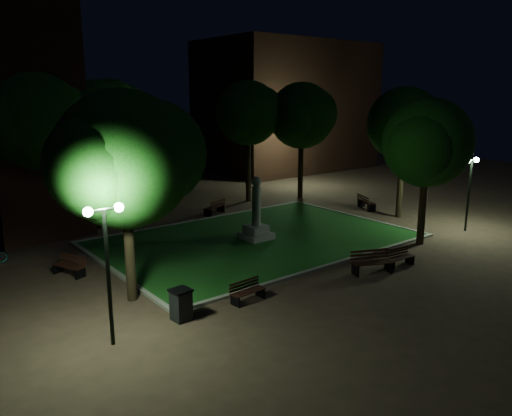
{
  "coord_description": "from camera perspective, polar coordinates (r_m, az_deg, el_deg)",
  "views": [
    {
      "loc": [
        -15.11,
        -17.18,
        7.33
      ],
      "look_at": [
        -0.8,
        1.0,
        1.97
      ],
      "focal_mm": 35.0,
      "sensor_mm": 36.0,
      "label": 1
    }
  ],
  "objects": [
    {
      "name": "tree_east",
      "position": [
        30.62,
        16.7,
        9.19
      ],
      "size": [
        5.24,
        4.28,
        7.71
      ],
      "color": "black",
      "rests_on": "ground"
    },
    {
      "name": "bench_left_side",
      "position": [
        21.98,
        -20.48,
        -6.24
      ],
      "size": [
        1.05,
        1.58,
        0.82
      ],
      "rotation": [
        0.0,
        0.0,
        -1.18
      ],
      "color": "black",
      "rests_on": "ground"
    },
    {
      "name": "bench_near_right",
      "position": [
        22.58,
        16.08,
        -5.47
      ],
      "size": [
        1.43,
        0.61,
        0.76
      ],
      "rotation": [
        0.0,
        0.0,
        -0.1
      ],
      "color": "black",
      "rests_on": "ground"
    },
    {
      "name": "monument",
      "position": [
        25.23,
        0.03,
        -1.59
      ],
      "size": [
        1.4,
        1.4,
        3.2
      ],
      "color": "gray",
      "rests_on": "lawn"
    },
    {
      "name": "ground",
      "position": [
        24.02,
        2.99,
        -4.75
      ],
      "size": [
        80.0,
        80.0,
        0.0
      ],
      "primitive_type": "plane",
      "color": "#443125"
    },
    {
      "name": "tree_north_wl",
      "position": [
        28.21,
        -17.9,
        8.96
      ],
      "size": [
        5.83,
        4.76,
        8.01
      ],
      "color": "black",
      "rests_on": "ground"
    },
    {
      "name": "lawn",
      "position": [
        25.48,
        0.03,
        -3.59
      ],
      "size": [
        15.0,
        10.0,
        0.08
      ],
      "primitive_type": "cube",
      "color": "#174B17",
      "rests_on": "ground"
    },
    {
      "name": "tree_ne",
      "position": [
        35.22,
        5.38,
        10.47
      ],
      "size": [
        5.61,
        4.58,
        8.08
      ],
      "color": "black",
      "rests_on": "ground"
    },
    {
      "name": "building_far",
      "position": [
        49.8,
        3.55,
        11.49
      ],
      "size": [
        16.0,
        10.0,
        12.0
      ],
      "primitive_type": "cube",
      "color": "#422115",
      "rests_on": "ground"
    },
    {
      "name": "tree_west",
      "position": [
        17.67,
        -14.5,
        5.41
      ],
      "size": [
        5.88,
        4.8,
        7.51
      ],
      "color": "black",
      "rests_on": "ground"
    },
    {
      "name": "bench_far_side",
      "position": [
        30.81,
        -4.69,
        0.04
      ],
      "size": [
        1.73,
        1.16,
        0.9
      ],
      "rotation": [
        0.0,
        0.0,
        3.54
      ],
      "color": "black",
      "rests_on": "ground"
    },
    {
      "name": "lamppost_sw",
      "position": [
        14.9,
        -16.73,
        -4.4
      ],
      "size": [
        1.18,
        0.28,
        4.28
      ],
      "color": "black",
      "rests_on": "ground"
    },
    {
      "name": "tree_nw",
      "position": [
        27.17,
        -23.92,
        9.1
      ],
      "size": [
        6.32,
        5.16,
        8.57
      ],
      "color": "black",
      "rests_on": "ground"
    },
    {
      "name": "tree_far_north",
      "position": [
        33.35,
        -16.17,
        10.35
      ],
      "size": [
        5.26,
        4.3,
        8.22
      ],
      "color": "black",
      "rests_on": "ground"
    },
    {
      "name": "tree_north_er",
      "position": [
        33.98,
        -0.76,
        10.79
      ],
      "size": [
        5.3,
        4.32,
        8.17
      ],
      "color": "black",
      "rests_on": "ground"
    },
    {
      "name": "trash_bin",
      "position": [
        16.87,
        -8.57,
        -10.84
      ],
      "size": [
        0.68,
        0.68,
        1.07
      ],
      "color": "black",
      "rests_on": "ground"
    },
    {
      "name": "tree_se",
      "position": [
        25.32,
        19.15,
        7.07
      ],
      "size": [
        5.22,
        4.26,
        7.15
      ],
      "color": "black",
      "rests_on": "ground"
    },
    {
      "name": "bench_near_left",
      "position": [
        21.36,
        13.08,
        -6.11
      ],
      "size": [
        1.84,
        1.24,
        0.96
      ],
      "rotation": [
        0.0,
        0.0,
        -0.41
      ],
      "color": "black",
      "rests_on": "ground"
    },
    {
      "name": "lamppost_se",
      "position": [
        28.9,
        23.27,
        3.02
      ],
      "size": [
        1.18,
        0.28,
        3.98
      ],
      "color": "black",
      "rests_on": "ground"
    },
    {
      "name": "lawn_kerb",
      "position": [
        25.47,
        0.03,
        -3.54
      ],
      "size": [
        15.4,
        10.4,
        0.12
      ],
      "color": "slate",
      "rests_on": "ground"
    },
    {
      "name": "lamppost_ne",
      "position": [
        40.04,
        5.05,
        6.68
      ],
      "size": [
        1.18,
        0.28,
        4.15
      ],
      "color": "black",
      "rests_on": "ground"
    },
    {
      "name": "bench_west_near",
      "position": [
        18.17,
        -1.03,
        -9.54
      ],
      "size": [
        1.4,
        0.57,
        0.75
      ],
      "rotation": [
        0.0,
        0.0,
        0.07
      ],
      "color": "black",
      "rests_on": "ground"
    },
    {
      "name": "lamppost_nw",
      "position": [
        27.87,
        -27.2,
        2.62
      ],
      "size": [
        1.18,
        0.28,
        4.24
      ],
      "color": "black",
      "rests_on": "ground"
    },
    {
      "name": "bench_right_side",
      "position": [
        32.85,
        12.42,
        0.6
      ],
      "size": [
        1.2,
        1.74,
        0.91
      ],
      "rotation": [
        0.0,
        0.0,
        1.14
      ],
      "color": "black",
      "rests_on": "ground"
    }
  ]
}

